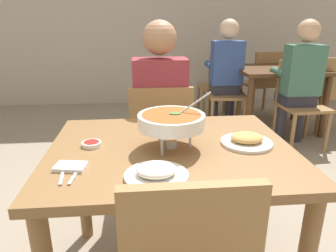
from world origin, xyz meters
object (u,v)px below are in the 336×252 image
object	(u,v)px
diner_main	(160,105)
chair_bg_corner	(222,81)
chair_diner_main	(160,139)
curry_bowl	(171,121)
appetizer_plate	(246,140)
rice_plate	(156,173)
sauce_dish	(92,144)
chair_bg_middle	(299,98)
chair_bg_window	(264,80)
patron_bg_left	(226,69)
chair_bg_right	(331,90)
dining_table_main	(171,170)
patron_bg_middle	(300,77)
chair_bg_left	(226,87)
dining_table_far	(277,79)

from	to	relation	value
diner_main	chair_bg_corner	xyz separation A→B (m)	(0.97, 2.00, -0.24)
chair_diner_main	curry_bowl	bearing A→B (deg)	-90.24
appetizer_plate	rice_plate	bearing A→B (deg)	-146.61
chair_diner_main	sauce_dish	xyz separation A→B (m)	(-0.37, -0.69, 0.26)
chair_bg_middle	chair_bg_window	world-z (taller)	same
chair_bg_window	patron_bg_left	xyz separation A→B (m)	(-0.68, -0.47, 0.24)
chair_bg_right	chair_bg_window	distance (m)	0.87
dining_table_main	appetizer_plate	world-z (taller)	appetizer_plate
dining_table_main	patron_bg_middle	xyz separation A→B (m)	(1.51, 1.73, 0.11)
chair_bg_middle	chair_bg_right	xyz separation A→B (m)	(0.57, 0.34, 0.00)
chair_bg_left	patron_bg_middle	xyz separation A→B (m)	(0.59, -0.64, 0.24)
chair_bg_right	chair_bg_window	bearing A→B (deg)	129.98
diner_main	dining_table_far	world-z (taller)	diner_main
patron_bg_middle	chair_bg_left	bearing A→B (deg)	132.46
sauce_dish	appetizer_plate	bearing A→B (deg)	-3.12
curry_bowl	rice_plate	world-z (taller)	curry_bowl
sauce_dish	dining_table_far	distance (m)	2.90
chair_bg_left	chair_bg_corner	world-z (taller)	same
curry_bowl	patron_bg_left	xyz separation A→B (m)	(0.89, 2.33, -0.14)
curry_bowl	appetizer_plate	world-z (taller)	curry_bowl
chair_diner_main	rice_plate	world-z (taller)	chair_diner_main
chair_bg_corner	chair_bg_window	world-z (taller)	same
chair_bg_corner	chair_bg_right	bearing A→B (deg)	-29.45
chair_bg_right	patron_bg_left	distance (m)	1.28
dining_table_main	diner_main	bearing A→B (deg)	90.00
rice_plate	appetizer_plate	xyz separation A→B (m)	(0.44, 0.29, 0.00)
dining_table_main	chair_bg_left	bearing A→B (deg)	68.78
patron_bg_left	dining_table_main	bearing A→B (deg)	-111.03
dining_table_far	patron_bg_middle	distance (m)	0.54
sauce_dish	chair_bg_middle	xyz separation A→B (m)	(1.92, 1.73, -0.26)
chair_bg_right	chair_bg_corner	xyz separation A→B (m)	(-1.15, 0.65, 0.00)
diner_main	patron_bg_middle	xyz separation A→B (m)	(1.51, 0.96, 0.00)
chair_bg_right	chair_bg_corner	distance (m)	1.32
chair_bg_middle	patron_bg_middle	world-z (taller)	patron_bg_middle
sauce_dish	chair_bg_left	distance (m)	2.67
dining_table_main	sauce_dish	world-z (taller)	sauce_dish
dining_table_main	chair_bg_middle	size ratio (longest dim) A/B	1.24
chair_bg_middle	chair_bg_window	bearing A→B (deg)	89.26
sauce_dish	chair_bg_left	bearing A→B (deg)	61.06
dining_table_main	chair_bg_window	size ratio (longest dim) A/B	1.24
rice_plate	chair_bg_window	distance (m)	3.50
chair_bg_corner	chair_bg_window	bearing A→B (deg)	1.65
chair_diner_main	chair_bg_corner	xyz separation A→B (m)	(0.97, 2.04, 0.00)
dining_table_main	sauce_dish	bearing A→B (deg)	173.13
chair_bg_left	chair_bg_corner	xyz separation A→B (m)	(0.05, 0.40, 0.00)
sauce_dish	chair_bg_right	size ratio (longest dim) A/B	0.10
chair_diner_main	curry_bowl	size ratio (longest dim) A/B	2.71
chair_diner_main	chair_bg_left	distance (m)	1.88
curry_bowl	sauce_dish	distance (m)	0.39
diner_main	chair_bg_window	size ratio (longest dim) A/B	1.46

